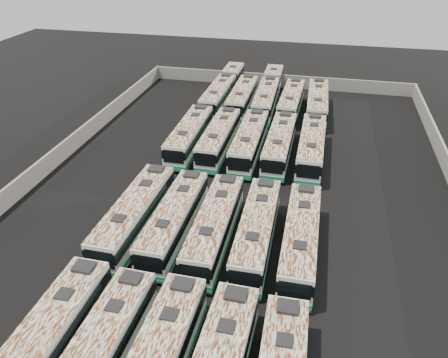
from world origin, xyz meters
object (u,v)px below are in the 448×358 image
bus_front_far_left (44,346)px  bus_midback_far_left (190,135)px  bus_front_left (97,358)px  bus_back_right (291,102)px  bus_midback_left (219,138)px  bus_midback_right (280,144)px  bus_back_center (268,92)px  bus_midfront_far_left (135,215)px  bus_midfront_left (175,220)px  bus_back_far_left (223,89)px  bus_midfront_center (214,226)px  bus_back_left (242,97)px  bus_midback_far_right (311,147)px  bus_back_far_right (317,103)px  bus_midfront_right (257,231)px  bus_midfront_far_right (301,239)px  bus_midback_center (249,141)px

bus_front_far_left → bus_midback_far_left: bearing=90.7°
bus_front_left → bus_back_right: size_ratio=1.00×
bus_midback_left → bus_midback_right: size_ratio=0.99×
bus_midback_far_left → bus_back_center: bearing=67.2°
bus_midfront_far_left → bus_midfront_left: bearing=3.4°
bus_midback_far_left → bus_back_far_left: size_ratio=0.65×
bus_midfront_center → bus_back_left: bearing=96.0°
bus_midback_far_right → bus_back_far_right: bearing=89.9°
bus_back_far_right → bus_midfront_right: bearing=-98.0°
bus_midfront_far_right → bus_back_far_right: bus_back_far_right is taller
bus_midback_center → bus_midback_left: bearing=177.3°
bus_back_center → bus_back_far_right: bearing=-25.4°
bus_back_far_left → bus_midfront_left: bearing=-83.7°
bus_back_far_right → bus_midfront_far_left: bearing=-116.2°
bus_midfront_far_left → bus_midfront_far_right: (15.05, -0.14, -0.05)m
bus_front_far_left → bus_midfront_far_right: size_ratio=1.02×
bus_midback_center → bus_back_left: 15.50m
bus_midback_far_left → bus_midback_center: 7.60m
bus_midback_center → bus_back_center: 18.35m
bus_back_far_left → bus_back_right: size_ratio=1.55×
bus_midback_far_left → bus_midfront_far_left: bearing=-90.4°
bus_midback_left → bus_back_far_right: (11.38, 14.74, 0.07)m
bus_back_center → bus_midback_left: bearing=-102.7°
bus_midback_right → bus_back_right: bus_midback_right is taller
bus_back_right → bus_midback_far_right: bearing=-74.2°
bus_midfront_far_left → bus_midfront_center: size_ratio=1.03×
bus_back_right → bus_front_far_left: bearing=-101.9°
bus_midfront_left → bus_back_far_right: size_ratio=0.96×
bus_midback_far_left → bus_back_far_left: 18.27m
bus_midfront_center → bus_midfront_right: (3.74, 0.17, -0.01)m
bus_midfront_left → bus_back_right: bearing=77.4°
bus_midfront_left → bus_back_far_right: bearing=71.1°
bus_back_left → bus_back_right: (7.43, -0.16, -0.02)m
bus_midfront_far_left → bus_midback_far_right: 23.15m
bus_midback_left → bus_midback_far_right: bearing=-0.1°
bus_midback_right → bus_back_left: bearing=117.0°
bus_midfront_left → bus_back_far_left: bus_back_far_left is taller
bus_back_left → bus_back_center: size_ratio=0.64×
bus_midfront_right → bus_midfront_far_right: 3.81m
bus_front_far_left → bus_midback_left: (3.60, 32.41, -0.05)m
bus_midfront_left → bus_midback_far_left: bus_midback_far_left is taller
bus_midfront_right → bus_back_right: 32.28m
bus_midfront_far_left → bus_midback_center: bearing=67.8°
bus_midfront_right → bus_back_left: size_ratio=1.00×
bus_midfront_far_right → bus_midback_right: size_ratio=1.00×
bus_midback_far_right → bus_back_center: bus_midback_far_right is taller
bus_front_left → bus_back_center: bus_back_center is taller
bus_midfront_center → bus_midback_far_right: bus_midback_far_right is taller
bus_midfront_left → bus_midback_far_right: 20.79m
bus_back_center → bus_midfront_far_left: bearing=-102.9°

